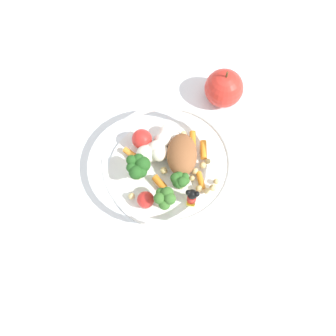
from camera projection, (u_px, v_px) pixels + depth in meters
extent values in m
plane|color=white|center=(164.00, 174.00, 0.66)|extent=(2.40, 2.40, 0.00)
cylinder|color=white|center=(168.00, 173.00, 0.65)|extent=(0.19, 0.19, 0.01)
torus|color=white|center=(168.00, 163.00, 0.61)|extent=(0.20, 0.20, 0.01)
ellipsoid|color=brown|center=(182.00, 155.00, 0.64)|extent=(0.07, 0.09, 0.04)
cylinder|color=#8EB766|center=(180.00, 184.00, 0.63)|extent=(0.01, 0.01, 0.02)
sphere|color=#2D6023|center=(178.00, 182.00, 0.62)|extent=(0.02, 0.02, 0.02)
sphere|color=#2D6023|center=(179.00, 183.00, 0.61)|extent=(0.02, 0.02, 0.02)
sphere|color=#2D6023|center=(182.00, 182.00, 0.61)|extent=(0.02, 0.02, 0.02)
sphere|color=#2D6023|center=(186.00, 181.00, 0.62)|extent=(0.01, 0.01, 0.01)
sphere|color=#2D6023|center=(185.00, 177.00, 0.62)|extent=(0.01, 0.01, 0.01)
sphere|color=#2D6023|center=(179.00, 176.00, 0.62)|extent=(0.01, 0.01, 0.01)
sphere|color=#2D6023|center=(176.00, 178.00, 0.62)|extent=(0.02, 0.02, 0.02)
cylinder|color=#7FAD5B|center=(165.00, 202.00, 0.62)|extent=(0.02, 0.02, 0.02)
sphere|color=#386B28|center=(159.00, 198.00, 0.59)|extent=(0.02, 0.02, 0.02)
sphere|color=#386B28|center=(165.00, 204.00, 0.59)|extent=(0.02, 0.02, 0.02)
sphere|color=#386B28|center=(170.00, 199.00, 0.59)|extent=(0.02, 0.02, 0.02)
sphere|color=#386B28|center=(167.00, 193.00, 0.59)|extent=(0.02, 0.02, 0.02)
sphere|color=#386B28|center=(161.00, 193.00, 0.60)|extent=(0.02, 0.02, 0.02)
cylinder|color=#7FAD5B|center=(137.00, 172.00, 0.64)|extent=(0.02, 0.02, 0.02)
sphere|color=#23561E|center=(132.00, 168.00, 0.61)|extent=(0.02, 0.02, 0.02)
sphere|color=#23561E|center=(136.00, 173.00, 0.61)|extent=(0.02, 0.02, 0.02)
sphere|color=#23561E|center=(141.00, 171.00, 0.61)|extent=(0.02, 0.02, 0.02)
sphere|color=#23561E|center=(143.00, 164.00, 0.61)|extent=(0.03, 0.03, 0.03)
sphere|color=#23561E|center=(139.00, 159.00, 0.62)|extent=(0.02, 0.02, 0.02)
sphere|color=#23561E|center=(131.00, 160.00, 0.61)|extent=(0.02, 0.02, 0.02)
sphere|color=silver|center=(146.00, 154.00, 0.64)|extent=(0.03, 0.03, 0.03)
sphere|color=silver|center=(154.00, 153.00, 0.65)|extent=(0.03, 0.03, 0.03)
sphere|color=silver|center=(157.00, 154.00, 0.64)|extent=(0.03, 0.03, 0.03)
sphere|color=silver|center=(162.00, 152.00, 0.64)|extent=(0.02, 0.02, 0.02)
sphere|color=silver|center=(155.00, 152.00, 0.65)|extent=(0.03, 0.03, 0.03)
sphere|color=silver|center=(155.00, 149.00, 0.64)|extent=(0.03, 0.03, 0.03)
sphere|color=silver|center=(152.00, 151.00, 0.65)|extent=(0.03, 0.03, 0.03)
sphere|color=white|center=(160.00, 140.00, 0.66)|extent=(0.02, 0.02, 0.02)
sphere|color=white|center=(163.00, 140.00, 0.65)|extent=(0.03, 0.03, 0.03)
sphere|color=white|center=(167.00, 138.00, 0.66)|extent=(0.03, 0.03, 0.03)
sphere|color=white|center=(174.00, 136.00, 0.66)|extent=(0.02, 0.02, 0.02)
sphere|color=white|center=(169.00, 135.00, 0.66)|extent=(0.02, 0.02, 0.02)
sphere|color=white|center=(167.00, 132.00, 0.66)|extent=(0.03, 0.03, 0.03)
sphere|color=white|center=(165.00, 136.00, 0.66)|extent=(0.02, 0.02, 0.02)
cube|color=yellow|center=(191.00, 200.00, 0.63)|extent=(0.02, 0.02, 0.00)
cylinder|color=red|center=(192.00, 198.00, 0.62)|extent=(0.02, 0.02, 0.02)
sphere|color=black|center=(192.00, 194.00, 0.60)|extent=(0.02, 0.02, 0.02)
sphere|color=black|center=(188.00, 193.00, 0.60)|extent=(0.01, 0.01, 0.01)
sphere|color=black|center=(197.00, 194.00, 0.60)|extent=(0.01, 0.01, 0.01)
cylinder|color=orange|center=(201.00, 181.00, 0.64)|extent=(0.01, 0.03, 0.01)
cylinder|color=orange|center=(193.00, 140.00, 0.66)|extent=(0.02, 0.03, 0.01)
cylinder|color=orange|center=(132.00, 155.00, 0.65)|extent=(0.03, 0.03, 0.01)
cylinder|color=orange|center=(203.00, 150.00, 0.66)|extent=(0.02, 0.03, 0.01)
cylinder|color=orange|center=(160.00, 183.00, 0.63)|extent=(0.02, 0.03, 0.01)
sphere|color=red|center=(146.00, 200.00, 0.62)|extent=(0.03, 0.03, 0.03)
sphere|color=red|center=(142.00, 139.00, 0.65)|extent=(0.03, 0.03, 0.03)
sphere|color=tan|center=(192.00, 178.00, 0.64)|extent=(0.01, 0.01, 0.01)
sphere|color=tan|center=(216.00, 181.00, 0.64)|extent=(0.01, 0.01, 0.01)
sphere|color=tan|center=(183.00, 141.00, 0.66)|extent=(0.01, 0.01, 0.01)
sphere|color=tan|center=(162.00, 174.00, 0.64)|extent=(0.01, 0.01, 0.01)
sphere|color=#D1B775|center=(213.00, 188.00, 0.63)|extent=(0.01, 0.01, 0.01)
sphere|color=#D1B775|center=(184.00, 134.00, 0.67)|extent=(0.01, 0.01, 0.01)
sphere|color=tan|center=(208.00, 161.00, 0.65)|extent=(0.01, 0.01, 0.01)
sphere|color=#D1B775|center=(132.00, 196.00, 0.63)|extent=(0.01, 0.01, 0.01)
sphere|color=tan|center=(179.00, 138.00, 0.66)|extent=(0.01, 0.01, 0.01)
sphere|color=tan|center=(199.00, 189.00, 0.63)|extent=(0.01, 0.01, 0.01)
sphere|color=#D1B775|center=(207.00, 191.00, 0.63)|extent=(0.01, 0.01, 0.01)
sphere|color=tan|center=(203.00, 165.00, 0.65)|extent=(0.01, 0.01, 0.01)
sphere|color=#D1B775|center=(195.00, 171.00, 0.64)|extent=(0.01, 0.01, 0.01)
sphere|color=red|center=(224.00, 88.00, 0.68)|extent=(0.07, 0.07, 0.07)
cylinder|color=brown|center=(227.00, 75.00, 0.64)|extent=(0.00, 0.00, 0.01)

